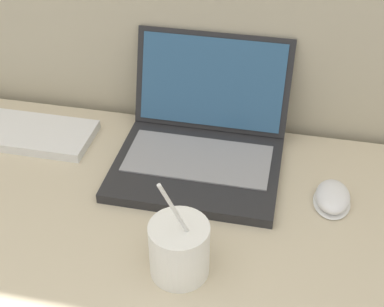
# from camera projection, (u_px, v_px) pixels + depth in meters

# --- Properties ---
(laptop) EXTENTS (0.33, 0.33, 0.22)m
(laptop) POSITION_uv_depth(u_px,v_px,m) (202.00, 139.00, 1.08)
(laptop) COLOR #232326
(laptop) RESTS_ON desk
(drink_cup) EXTENTS (0.10, 0.10, 0.21)m
(drink_cup) POSITION_uv_depth(u_px,v_px,m) (179.00, 248.00, 0.84)
(drink_cup) COLOR white
(drink_cup) RESTS_ON desk
(computer_mouse) EXTENTS (0.07, 0.10, 0.03)m
(computer_mouse) POSITION_uv_depth(u_px,v_px,m) (332.00, 197.00, 0.99)
(computer_mouse) COLOR white
(computer_mouse) RESTS_ON desk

